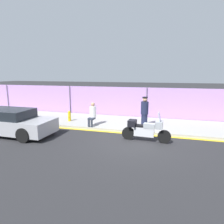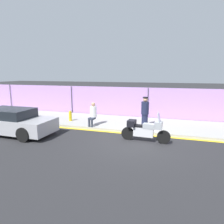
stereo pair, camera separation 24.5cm
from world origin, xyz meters
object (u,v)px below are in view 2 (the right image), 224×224
person_seated_on_curb (93,113)px  parked_car_right_down_street (12,122)px  fire_hydrant (70,116)px  officer_standing (145,112)px  motorcycle (145,130)px

person_seated_on_curb → parked_car_right_down_street: person_seated_on_curb is taller
parked_car_right_down_street → fire_hydrant: 3.49m
officer_standing → fire_hydrant: size_ratio=2.54×
person_seated_on_curb → parked_car_right_down_street: bearing=-145.9°
officer_standing → fire_hydrant: officer_standing is taller
motorcycle → officer_standing: size_ratio=1.36×
officer_standing → parked_car_right_down_street: (-6.51, -3.09, -0.35)m
motorcycle → officer_standing: (-0.32, 2.20, 0.44)m
person_seated_on_curb → officer_standing: bearing=12.8°
motorcycle → person_seated_on_curb: 3.62m
person_seated_on_curb → fire_hydrant: bearing=161.7°
person_seated_on_curb → parked_car_right_down_street: (-3.57, -2.42, -0.24)m
motorcycle → fire_hydrant: size_ratio=3.44×
motorcycle → fire_hydrant: (-5.09, 2.14, -0.10)m
fire_hydrant → motorcycle: bearing=-22.8°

